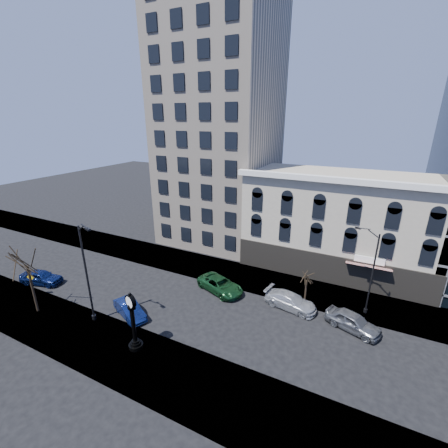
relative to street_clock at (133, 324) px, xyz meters
The scene contains 16 objects.
ground 7.57m from the street_clock, 83.82° to the left, with size 160.00×160.00×0.00m, color black.
sidewalk_far 15.31m from the street_clock, 87.08° to the left, with size 160.00×6.00×0.12m, color gray.
sidewalk_near 2.73m from the street_clock, 49.58° to the right, with size 160.00×6.00×0.12m, color gray.
cream_tower 31.40m from the street_clock, 101.62° to the left, with size 15.90×15.40×42.50m.
victorian_row 26.53m from the street_clock, 60.95° to the left, with size 22.60×11.19×12.50m.
street_clock is the anchor object (origin of this frame).
street_lamp_near 7.58m from the street_clock, behind, with size 2.55×0.99×10.08m.
street_lamp_far 21.94m from the street_clock, 40.17° to the left, with size 2.26×0.71×8.81m.
bare_tree_near 12.83m from the street_clock, behind, with size 4.70×4.70×8.06m.
bare_tree_far 17.52m from the street_clock, 50.21° to the left, with size 2.12×2.12×3.64m.
warning_sign 15.23m from the street_clock, behind, with size 0.86×0.22×2.68m.
car_near_a 17.44m from the street_clock, 169.30° to the left, with size 1.93×4.80×1.63m, color #0C194C.
car_near_b 5.02m from the street_clock, 138.42° to the left, with size 1.55×4.45×1.47m, color #0C194C.
car_far_a 11.36m from the street_clock, 77.89° to the left, with size 2.59×5.61×1.56m, color #143F1E.
car_far_b 15.35m from the street_clock, 48.27° to the left, with size 2.17×5.34×1.55m, color #A5A8AD.
car_far_c 19.33m from the street_clock, 33.45° to the left, with size 1.97×4.89×1.67m, color #595B60.
Camera 1 is at (14.79, -21.91, 18.37)m, focal length 24.00 mm.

